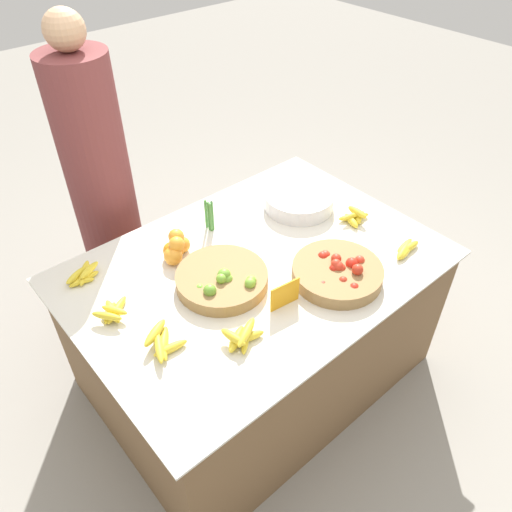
# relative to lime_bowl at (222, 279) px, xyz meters

# --- Properties ---
(ground_plane) EXTENTS (12.00, 12.00, 0.00)m
(ground_plane) POSITION_rel_lime_bowl_xyz_m (0.19, 0.01, -0.78)
(ground_plane) COLOR gray
(market_table) EXTENTS (1.59, 1.13, 0.75)m
(market_table) POSITION_rel_lime_bowl_xyz_m (0.19, 0.01, -0.41)
(market_table) COLOR brown
(market_table) RESTS_ON ground_plane
(lime_bowl) EXTENTS (0.38, 0.38, 0.10)m
(lime_bowl) POSITION_rel_lime_bowl_xyz_m (0.00, 0.00, 0.00)
(lime_bowl) COLOR olive
(lime_bowl) RESTS_ON market_table
(tomato_basket) EXTENTS (0.38, 0.38, 0.10)m
(tomato_basket) POSITION_rel_lime_bowl_xyz_m (0.39, -0.28, 0.00)
(tomato_basket) COLOR olive
(tomato_basket) RESTS_ON market_table
(orange_pile) EXTENTS (0.15, 0.13, 0.12)m
(orange_pile) POSITION_rel_lime_bowl_xyz_m (-0.04, 0.28, 0.02)
(orange_pile) COLOR orange
(orange_pile) RESTS_ON market_table
(metal_bowl) EXTENTS (0.35, 0.35, 0.08)m
(metal_bowl) POSITION_rel_lime_bowl_xyz_m (0.64, 0.20, 0.01)
(metal_bowl) COLOR silver
(metal_bowl) RESTS_ON market_table
(price_sign) EXTENTS (0.13, 0.02, 0.12)m
(price_sign) POSITION_rel_lime_bowl_xyz_m (0.12, -0.25, 0.03)
(price_sign) COLOR orange
(price_sign) RESTS_ON market_table
(veg_bundle) EXTENTS (0.03, 0.05, 0.15)m
(veg_bundle) POSITION_rel_lime_bowl_xyz_m (0.19, 0.34, 0.05)
(veg_bundle) COLOR #428438
(veg_bundle) RESTS_ON market_table
(banana_bunch_front_center) EXTENTS (0.15, 0.18, 0.06)m
(banana_bunch_front_center) POSITION_rel_lime_bowl_xyz_m (-0.37, -0.12, -0.01)
(banana_bunch_front_center) COLOR yellow
(banana_bunch_front_center) RESTS_ON market_table
(banana_bunch_front_right) EXTENTS (0.17, 0.13, 0.06)m
(banana_bunch_front_right) POSITION_rel_lime_bowl_xyz_m (-0.13, -0.29, -0.00)
(banana_bunch_front_right) COLOR yellow
(banana_bunch_front_right) RESTS_ON market_table
(banana_bunch_front_left) EXTENTS (0.17, 0.08, 0.04)m
(banana_bunch_front_left) POSITION_rel_lime_bowl_xyz_m (0.75, -0.36, -0.02)
(banana_bunch_front_left) COLOR yellow
(banana_bunch_front_left) RESTS_ON market_table
(banana_bunch_back_center) EXTENTS (0.17, 0.16, 0.05)m
(banana_bunch_back_center) POSITION_rel_lime_bowl_xyz_m (-0.43, 0.14, -0.01)
(banana_bunch_back_center) COLOR yellow
(banana_bunch_back_center) RESTS_ON market_table
(banana_bunch_middle_right) EXTENTS (0.15, 0.12, 0.06)m
(banana_bunch_middle_right) POSITION_rel_lime_bowl_xyz_m (0.76, -0.06, -0.01)
(banana_bunch_middle_right) COLOR yellow
(banana_bunch_middle_right) RESTS_ON market_table
(banana_bunch_middle_left) EXTENTS (0.17, 0.14, 0.05)m
(banana_bunch_middle_left) POSITION_rel_lime_bowl_xyz_m (-0.42, 0.41, -0.01)
(banana_bunch_middle_left) COLOR yellow
(banana_bunch_middle_left) RESTS_ON market_table
(vendor_person) EXTENTS (0.31, 0.31, 1.67)m
(vendor_person) POSITION_rel_lime_bowl_xyz_m (-0.08, 0.88, -0.01)
(vendor_person) COLOR brown
(vendor_person) RESTS_ON ground_plane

